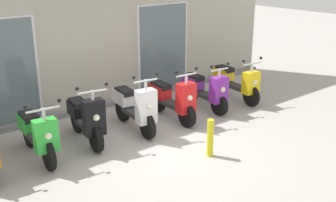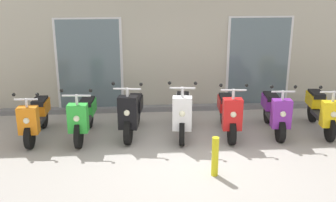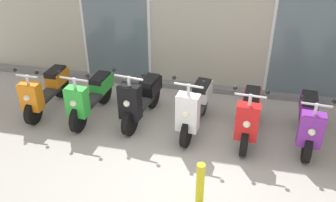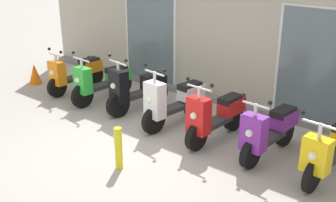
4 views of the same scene
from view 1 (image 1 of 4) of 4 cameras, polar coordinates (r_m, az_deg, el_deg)
name	(u,v)px [view 1 (image 1 of 4)]	position (r m, az deg, el deg)	size (l,w,h in m)	color
ground_plane	(167,147)	(7.97, -0.11, -6.24)	(40.00, 40.00, 0.00)	#A8A39E
storefront_facade	(86,24)	(9.74, -11.04, 10.26)	(11.26, 0.50, 4.06)	#B2AD9E
scooter_green	(37,133)	(7.72, -17.40, -4.19)	(0.62, 1.65, 1.20)	black
scooter_black	(86,118)	(8.15, -11.12, -2.30)	(0.63, 1.58, 1.28)	black
scooter_white	(135,107)	(8.56, -4.52, -0.77)	(0.58, 1.63, 1.31)	black
scooter_red	(173,99)	(9.10, 0.62, 0.31)	(0.57, 1.60, 1.26)	black
scooter_purple	(205,90)	(9.78, 5.08, 1.54)	(0.54, 1.56, 1.19)	black
scooter_yellow	(236,81)	(10.48, 9.21, 2.69)	(0.62, 1.64, 1.17)	black
curb_bollard	(210,138)	(7.52, 5.77, -5.03)	(0.12, 0.12, 0.70)	yellow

